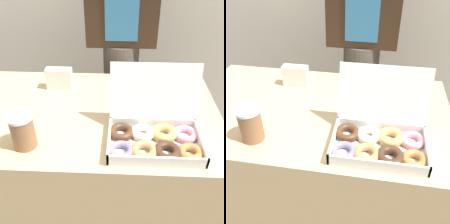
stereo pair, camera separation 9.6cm
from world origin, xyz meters
The scene contains 6 objects.
ground_plane centered at (0.00, 0.00, 0.00)m, with size 14.00×14.00×0.00m, color #665B51.
table centered at (0.00, 0.00, 0.39)m, with size 1.20×0.72×0.78m.
donut_box centered at (0.29, -0.20, 0.81)m, with size 0.38×0.28×0.26m.
coffee_cup centered at (-0.19, -0.23, 0.85)m, with size 0.09×0.09×0.14m.
napkin_holder centered at (-0.15, 0.19, 0.83)m, with size 0.13×0.05×0.11m.
person_customer centered at (0.15, 0.53, 0.93)m, with size 0.39×0.22×1.68m.
Camera 2 is at (0.26, -0.93, 1.45)m, focal length 42.00 mm.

